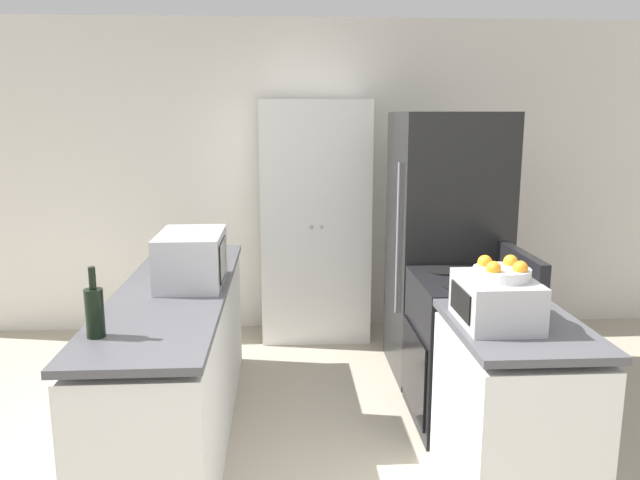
# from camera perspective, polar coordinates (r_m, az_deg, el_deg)

# --- Properties ---
(wall_back) EXTENTS (7.00, 0.06, 2.60)m
(wall_back) POSITION_cam_1_polar(r_m,az_deg,el_deg) (5.32, -0.93, 5.69)
(wall_back) COLOR silver
(wall_back) RESTS_ON ground_plane
(counter_left) EXTENTS (0.60, 2.28, 0.89)m
(counter_left) POSITION_cam_1_polar(r_m,az_deg,el_deg) (3.71, -12.92, -11.06)
(counter_left) COLOR silver
(counter_left) RESTS_ON ground_plane
(counter_right) EXTENTS (0.60, 0.84, 0.89)m
(counter_right) POSITION_cam_1_polar(r_m,az_deg,el_deg) (3.20, 17.24, -15.13)
(counter_right) COLOR silver
(counter_right) RESTS_ON ground_plane
(pantry_cabinet) EXTENTS (0.87, 0.49, 1.94)m
(pantry_cabinet) POSITION_cam_1_polar(r_m,az_deg,el_deg) (5.08, -0.46, 1.70)
(pantry_cabinet) COLOR white
(pantry_cabinet) RESTS_ON ground_plane
(stove) EXTENTS (0.66, 0.70, 1.05)m
(stove) POSITION_cam_1_polar(r_m,az_deg,el_deg) (3.88, 13.43, -9.73)
(stove) COLOR black
(stove) RESTS_ON ground_plane
(refrigerator) EXTENTS (0.75, 0.76, 1.85)m
(refrigerator) POSITION_cam_1_polar(r_m,az_deg,el_deg) (4.47, 11.40, -0.51)
(refrigerator) COLOR black
(refrigerator) RESTS_ON ground_plane
(microwave) EXTENTS (0.36, 0.54, 0.30)m
(microwave) POSITION_cam_1_polar(r_m,az_deg,el_deg) (3.59, -11.65, -1.65)
(microwave) COLOR #B2B2B7
(microwave) RESTS_ON counter_left
(wine_bottle) EXTENTS (0.08, 0.08, 0.31)m
(wine_bottle) POSITION_cam_1_polar(r_m,az_deg,el_deg) (2.86, -19.91, -6.12)
(wine_bottle) COLOR black
(wine_bottle) RESTS_ON counter_left
(toaster_oven) EXTENTS (0.33, 0.42, 0.22)m
(toaster_oven) POSITION_cam_1_polar(r_m,az_deg,el_deg) (2.97, 15.77, -5.37)
(toaster_oven) COLOR #B2B2B7
(toaster_oven) RESTS_ON counter_right
(fruit_bowl) EXTENTS (0.26, 0.26, 0.10)m
(fruit_bowl) POSITION_cam_1_polar(r_m,az_deg,el_deg) (2.93, 16.29, -2.76)
(fruit_bowl) COLOR silver
(fruit_bowl) RESTS_ON toaster_oven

